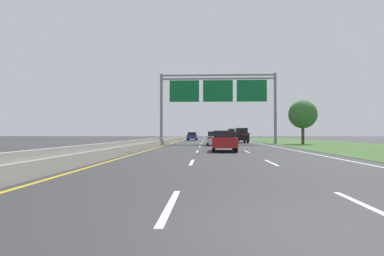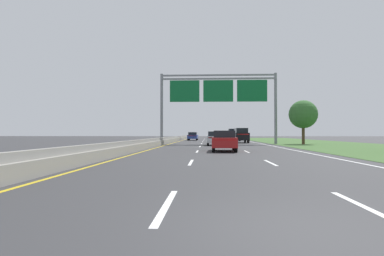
{
  "view_description": "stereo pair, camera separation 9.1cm",
  "coord_description": "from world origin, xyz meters",
  "px_view_note": "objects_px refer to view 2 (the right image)",
  "views": [
    {
      "loc": [
        -1.16,
        -4.59,
        1.37
      ],
      "look_at": [
        -2.44,
        23.63,
        1.84
      ],
      "focal_mm": 29.98,
      "sensor_mm": 36.0,
      "label": 1
    },
    {
      "loc": [
        -1.06,
        -4.58,
        1.37
      ],
      "look_at": [
        -2.44,
        23.63,
        1.84
      ],
      "focal_mm": 29.98,
      "sensor_mm": 36.0,
      "label": 2
    }
  ],
  "objects_px": {
    "car_black_right_lane_suv": "(241,135)",
    "roadside_tree_mid": "(303,114)",
    "car_red_centre_lane_sedan": "(224,141)",
    "pickup_truck_navy": "(234,135)",
    "car_silver_centre_lane_sedan": "(215,138)",
    "car_blue_left_lane_sedan": "(193,136)",
    "overhead_sign_gantry": "(218,94)"
  },
  "relations": [
    {
      "from": "car_silver_centre_lane_sedan",
      "to": "car_black_right_lane_suv",
      "type": "bearing_deg",
      "value": -21.14
    },
    {
      "from": "car_black_right_lane_suv",
      "to": "roadside_tree_mid",
      "type": "xyz_separation_m",
      "value": [
        7.02,
        -6.31,
        2.61
      ]
    },
    {
      "from": "pickup_truck_navy",
      "to": "car_silver_centre_lane_sedan",
      "type": "distance_m",
      "value": 22.73
    },
    {
      "from": "car_black_right_lane_suv",
      "to": "car_silver_centre_lane_sedan",
      "type": "bearing_deg",
      "value": 157.46
    },
    {
      "from": "car_silver_centre_lane_sedan",
      "to": "car_black_right_lane_suv",
      "type": "height_order",
      "value": "car_black_right_lane_suv"
    },
    {
      "from": "car_black_right_lane_suv",
      "to": "roadside_tree_mid",
      "type": "height_order",
      "value": "roadside_tree_mid"
    },
    {
      "from": "pickup_truck_navy",
      "to": "roadside_tree_mid",
      "type": "distance_m",
      "value": 20.13
    },
    {
      "from": "pickup_truck_navy",
      "to": "car_red_centre_lane_sedan",
      "type": "distance_m",
      "value": 34.55
    },
    {
      "from": "overhead_sign_gantry",
      "to": "car_silver_centre_lane_sedan",
      "type": "bearing_deg",
      "value": -96.12
    },
    {
      "from": "car_red_centre_lane_sedan",
      "to": "car_black_right_lane_suv",
      "type": "bearing_deg",
      "value": -7.65
    },
    {
      "from": "car_red_centre_lane_sedan",
      "to": "car_black_right_lane_suv",
      "type": "height_order",
      "value": "car_black_right_lane_suv"
    },
    {
      "from": "overhead_sign_gantry",
      "to": "car_black_right_lane_suv",
      "type": "relative_size",
      "value": 3.18
    },
    {
      "from": "car_red_centre_lane_sedan",
      "to": "roadside_tree_mid",
      "type": "distance_m",
      "value": 19.16
    },
    {
      "from": "car_black_right_lane_suv",
      "to": "roadside_tree_mid",
      "type": "distance_m",
      "value": 9.79
    },
    {
      "from": "car_silver_centre_lane_sedan",
      "to": "car_black_right_lane_suv",
      "type": "xyz_separation_m",
      "value": [
        3.97,
        10.03,
        0.28
      ]
    },
    {
      "from": "car_blue_left_lane_sedan",
      "to": "pickup_truck_navy",
      "type": "bearing_deg",
      "value": -107.96
    },
    {
      "from": "car_blue_left_lane_sedan",
      "to": "roadside_tree_mid",
      "type": "bearing_deg",
      "value": -143.85
    },
    {
      "from": "car_red_centre_lane_sedan",
      "to": "car_blue_left_lane_sedan",
      "type": "bearing_deg",
      "value": 7.84
    },
    {
      "from": "car_blue_left_lane_sedan",
      "to": "car_red_centre_lane_sedan",
      "type": "relative_size",
      "value": 1.0
    },
    {
      "from": "pickup_truck_navy",
      "to": "car_silver_centre_lane_sedan",
      "type": "xyz_separation_m",
      "value": [
        -3.93,
        -22.39,
        -0.26
      ]
    },
    {
      "from": "car_blue_left_lane_sedan",
      "to": "car_black_right_lane_suv",
      "type": "relative_size",
      "value": 0.94
    },
    {
      "from": "car_silver_centre_lane_sedan",
      "to": "car_blue_left_lane_sedan",
      "type": "xyz_separation_m",
      "value": [
        -3.7,
        25.11,
        0.0
      ]
    },
    {
      "from": "car_red_centre_lane_sedan",
      "to": "car_black_right_lane_suv",
      "type": "relative_size",
      "value": 0.94
    },
    {
      "from": "car_blue_left_lane_sedan",
      "to": "car_black_right_lane_suv",
      "type": "height_order",
      "value": "car_black_right_lane_suv"
    },
    {
      "from": "pickup_truck_navy",
      "to": "roadside_tree_mid",
      "type": "xyz_separation_m",
      "value": [
        7.06,
        -18.66,
        2.63
      ]
    },
    {
      "from": "car_black_right_lane_suv",
      "to": "car_blue_left_lane_sedan",
      "type": "bearing_deg",
      "value": 25.99
    },
    {
      "from": "car_blue_left_lane_sedan",
      "to": "car_red_centre_lane_sedan",
      "type": "xyz_separation_m",
      "value": [
        4.11,
        -37.09,
        0.0
      ]
    },
    {
      "from": "car_blue_left_lane_sedan",
      "to": "roadside_tree_mid",
      "type": "xyz_separation_m",
      "value": [
        14.69,
        -21.38,
        2.89
      ]
    },
    {
      "from": "overhead_sign_gantry",
      "to": "car_red_centre_lane_sedan",
      "type": "xyz_separation_m",
      "value": [
        -0.11,
        -16.81,
        -5.65
      ]
    },
    {
      "from": "car_silver_centre_lane_sedan",
      "to": "car_red_centre_lane_sedan",
      "type": "relative_size",
      "value": 0.99
    },
    {
      "from": "pickup_truck_navy",
      "to": "car_silver_centre_lane_sedan",
      "type": "bearing_deg",
      "value": 168.9
    },
    {
      "from": "overhead_sign_gantry",
      "to": "car_blue_left_lane_sedan",
      "type": "relative_size",
      "value": 3.38
    }
  ]
}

